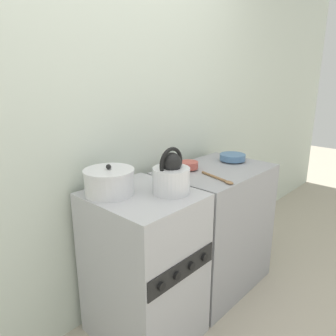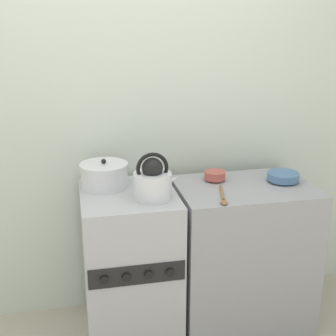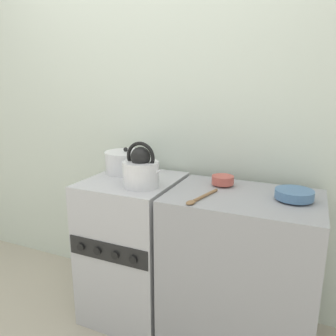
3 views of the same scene
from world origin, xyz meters
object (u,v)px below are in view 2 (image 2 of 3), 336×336
object	(u,v)px
cooking_pot	(104,175)
small_ceramic_bowl	(215,175)
stove	(130,265)
kettle	(153,181)
enamel_bowl	(283,177)

from	to	relation	value
cooking_pot	small_ceramic_bowl	world-z (taller)	cooking_pot
small_ceramic_bowl	stove	bearing A→B (deg)	-168.53
stove	kettle	world-z (taller)	kettle
enamel_bowl	small_ceramic_bowl	bearing A→B (deg)	165.46
enamel_bowl	small_ceramic_bowl	size ratio (longest dim) A/B	1.49
kettle	enamel_bowl	xyz separation A→B (m)	(0.79, 0.11, -0.07)
stove	kettle	bearing A→B (deg)	-40.79
enamel_bowl	cooking_pot	bearing A→B (deg)	173.30
stove	cooking_pot	xyz separation A→B (m)	(-0.12, 0.13, 0.51)
stove	small_ceramic_bowl	distance (m)	0.72
stove	kettle	distance (m)	0.56
enamel_bowl	small_ceramic_bowl	distance (m)	0.40
cooking_pot	enamel_bowl	distance (m)	1.04
cooking_pot	small_ceramic_bowl	xyz separation A→B (m)	(0.64, -0.02, -0.04)
cooking_pot	small_ceramic_bowl	distance (m)	0.65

